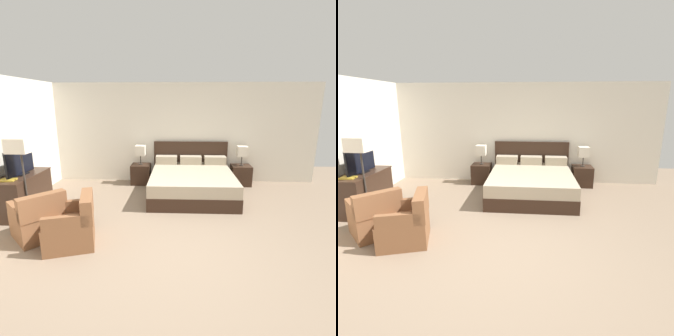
{
  "view_description": "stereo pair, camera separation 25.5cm",
  "coord_description": "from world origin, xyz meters",
  "views": [
    {
      "loc": [
        0.16,
        -3.26,
        2.06
      ],
      "look_at": [
        -0.07,
        1.95,
        0.75
      ],
      "focal_mm": 28.0,
      "sensor_mm": 36.0,
      "label": 1
    },
    {
      "loc": [
        0.41,
        -3.24,
        2.06
      ],
      "look_at": [
        -0.07,
        1.95,
        0.75
      ],
      "focal_mm": 28.0,
      "sensor_mm": 36.0,
      "label": 2
    }
  ],
  "objects": [
    {
      "name": "armchair_by_window",
      "position": [
        -2.01,
        0.41,
        0.28
      ],
      "size": [
        0.97,
        0.97,
        0.76
      ],
      "color": "brown",
      "rests_on": "ground"
    },
    {
      "name": "nightstand_left",
      "position": [
        -0.83,
        3.26,
        0.25
      ],
      "size": [
        0.48,
        0.46,
        0.51
      ],
      "color": "#332116",
      "rests_on": "ground"
    },
    {
      "name": "book_red_cover",
      "position": [
        -2.8,
        0.95,
        0.76
      ],
      "size": [
        0.27,
        0.19,
        0.03
      ],
      "primitive_type": "cube",
      "rotation": [
        0.0,
        0.0,
        0.1
      ],
      "color": "gold",
      "rests_on": "dresser"
    },
    {
      "name": "ground_plane",
      "position": [
        0.0,
        0.0,
        0.0
      ],
      "size": [
        10.65,
        10.65,
        0.0
      ],
      "primitive_type": "plane",
      "color": "#84705B"
    },
    {
      "name": "nightstand_right",
      "position": [
        1.73,
        3.26,
        0.25
      ],
      "size": [
        0.48,
        0.46,
        0.51
      ],
      "color": "#332116",
      "rests_on": "ground"
    },
    {
      "name": "bed",
      "position": [
        0.45,
        2.51,
        0.29
      ],
      "size": [
        1.9,
        2.12,
        1.08
      ],
      "color": "#332116",
      "rests_on": "ground"
    },
    {
      "name": "wall_left",
      "position": [
        -3.11,
        1.47,
        1.27
      ],
      "size": [
        0.06,
        5.35,
        2.55
      ],
      "primitive_type": "cube",
      "color": "silver",
      "rests_on": "ground"
    },
    {
      "name": "table_lamp_right",
      "position": [
        1.73,
        3.26,
        0.87
      ],
      "size": [
        0.25,
        0.25,
        0.49
      ],
      "color": "#332D28",
      "rests_on": "nightstand_right"
    },
    {
      "name": "armchair_companion",
      "position": [
        -1.41,
        0.22,
        0.28
      ],
      "size": [
        0.86,
        0.85,
        0.76
      ],
      "color": "brown",
      "rests_on": "ground"
    },
    {
      "name": "tv",
      "position": [
        -2.79,
        1.33,
        0.98
      ],
      "size": [
        0.18,
        0.82,
        0.48
      ],
      "color": "black",
      "rests_on": "dresser"
    },
    {
      "name": "dresser",
      "position": [
        -2.79,
        1.33,
        0.39
      ],
      "size": [
        0.55,
        1.21,
        0.75
      ],
      "color": "#332116",
      "rests_on": "ground"
    },
    {
      "name": "wall_back",
      "position": [
        0.0,
        3.58,
        1.27
      ],
      "size": [
        7.37,
        0.06,
        2.55
      ],
      "primitive_type": "cube",
      "color": "silver",
      "rests_on": "ground"
    },
    {
      "name": "table_lamp_left",
      "position": [
        -0.83,
        3.26,
        0.87
      ],
      "size": [
        0.25,
        0.25,
        0.49
      ],
      "color": "#332D28",
      "rests_on": "nightstand_left"
    },
    {
      "name": "floor_lamp",
      "position": [
        -2.5,
        0.96,
        1.27
      ],
      "size": [
        0.36,
        0.36,
        1.49
      ],
      "color": "#332D28",
      "rests_on": "ground"
    }
  ]
}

